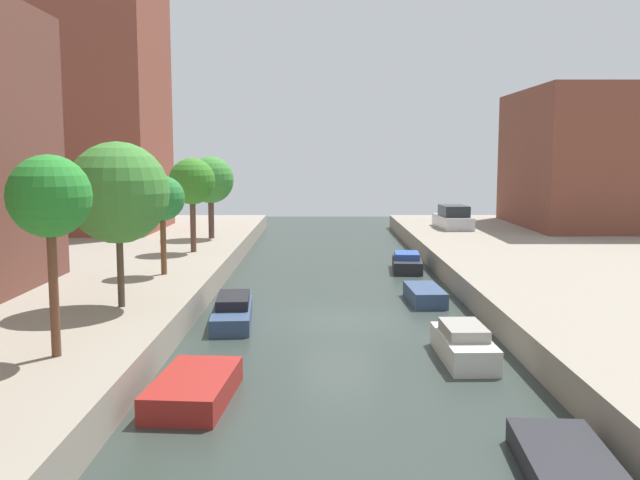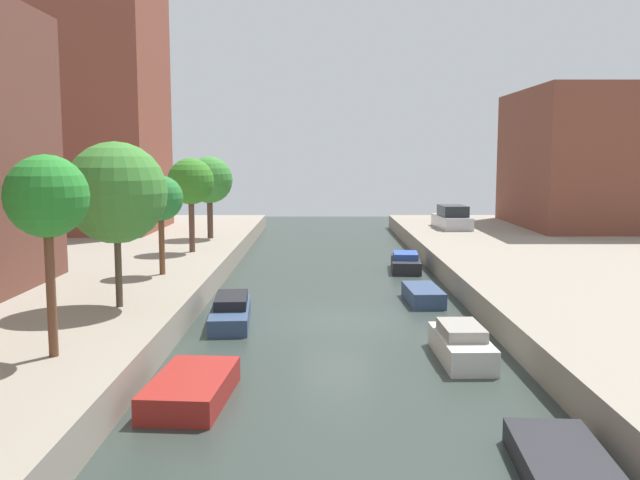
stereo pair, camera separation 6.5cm
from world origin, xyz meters
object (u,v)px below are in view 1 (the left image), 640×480
at_px(moored_boat_right_2, 465,345).
at_px(moored_boat_left_1, 195,388).
at_px(street_tree_2, 119,193).
at_px(street_tree_4, 194,182).
at_px(street_tree_1, 51,198).
at_px(parked_car, 454,219).
at_px(moored_boat_right_3, 426,295).
at_px(street_tree_3, 164,199).
at_px(street_tree_5, 212,180).
at_px(moored_boat_right_1, 576,476).
at_px(moored_boat_right_4, 408,263).
at_px(low_block_right, 597,159).
at_px(moored_boat_left_2, 234,311).
at_px(apartment_tower_far, 80,87).

bearing_deg(moored_boat_right_2, moored_boat_left_1, -154.37).
xyz_separation_m(street_tree_2, street_tree_4, (-0.00, 12.73, -0.14)).
distance_m(street_tree_1, parked_car, 33.48).
relative_size(moored_boat_right_2, moored_boat_right_3, 1.13).
xyz_separation_m(parked_car, moored_boat_right_3, (-4.66, -18.83, -1.33)).
relative_size(street_tree_1, street_tree_3, 1.21).
bearing_deg(street_tree_5, moored_boat_right_1, -69.51).
bearing_deg(street_tree_3, street_tree_2, -90.00).
bearing_deg(street_tree_4, moored_boat_right_1, -64.92).
distance_m(parked_car, moored_boat_right_4, 12.09).
xyz_separation_m(moored_boat_right_1, moored_boat_right_4, (-0.03, 23.24, 0.15)).
bearing_deg(moored_boat_right_3, moored_boat_right_1, -89.00).
relative_size(street_tree_2, parked_car, 1.14).
distance_m(low_block_right, parked_car, 10.70).
xyz_separation_m(parked_car, moored_boat_right_2, (-4.73, -26.64, -1.20)).
xyz_separation_m(street_tree_1, moored_boat_right_3, (10.49, 10.85, -4.50)).
bearing_deg(street_tree_1, street_tree_5, 90.00).
bearing_deg(moored_boat_right_2, moored_boat_right_1, -87.53).
relative_size(low_block_right, moored_boat_left_2, 2.90).
height_order(moored_boat_left_1, moored_boat_right_2, moored_boat_right_2).
xyz_separation_m(low_block_right, street_tree_4, (-24.98, -12.92, -1.10)).
distance_m(street_tree_4, moored_boat_left_1, 19.35).
distance_m(street_tree_2, parked_car, 28.68).
xyz_separation_m(street_tree_4, moored_boat_left_1, (3.35, -18.60, -4.18)).
distance_m(low_block_right, moored_boat_left_1, 38.59).
distance_m(street_tree_1, moored_boat_left_1, 5.61).
bearing_deg(street_tree_3, street_tree_1, -90.00).
xyz_separation_m(moored_boat_left_2, moored_boat_right_3, (7.21, 3.31, -0.08)).
distance_m(street_tree_4, moored_boat_right_1, 25.74).
bearing_deg(moored_boat_right_3, street_tree_3, 175.86).
distance_m(street_tree_2, street_tree_4, 12.73).
xyz_separation_m(street_tree_3, street_tree_5, (-0.00, 12.44, 0.31)).
relative_size(street_tree_4, moored_boat_right_1, 1.11).
xyz_separation_m(low_block_right, moored_boat_left_2, (-21.70, -23.64, -5.20)).
xyz_separation_m(street_tree_5, moored_boat_right_2, (10.42, -21.01, -3.92)).
distance_m(apartment_tower_far, moored_boat_left_1, 33.04).
height_order(street_tree_2, moored_boat_right_2, street_tree_2).
xyz_separation_m(street_tree_2, moored_boat_right_4, (10.73, 12.97, -4.23)).
height_order(parked_car, moored_boat_left_1, parked_car).
height_order(low_block_right, street_tree_2, low_block_right).
relative_size(apartment_tower_far, street_tree_1, 3.77).
relative_size(apartment_tower_far, moored_boat_right_4, 5.34).
height_order(street_tree_4, moored_boat_left_2, street_tree_4).
relative_size(parked_car, moored_boat_right_4, 1.35).
bearing_deg(moored_boat_left_2, moored_boat_right_3, 24.69).
xyz_separation_m(moored_boat_left_1, moored_boat_right_2, (7.07, 3.39, 0.13)).
bearing_deg(moored_boat_right_3, moored_boat_left_1, -122.52).
bearing_deg(street_tree_2, low_block_right, 45.76).
height_order(street_tree_3, moored_boat_right_4, street_tree_3).
bearing_deg(apartment_tower_far, moored_boat_right_3, -42.44).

